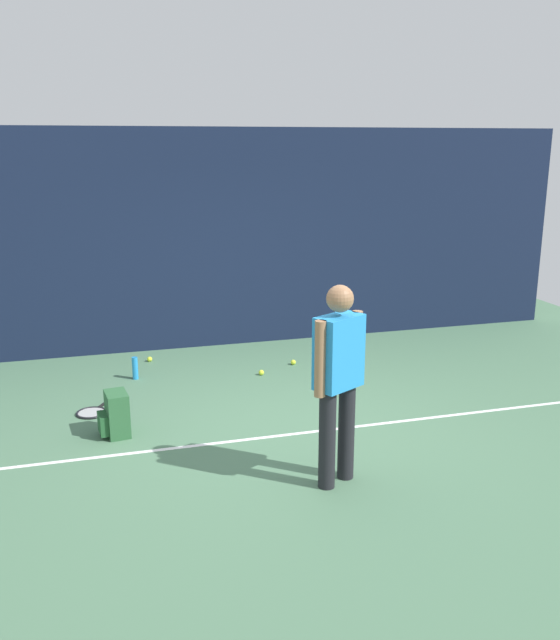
{
  "coord_description": "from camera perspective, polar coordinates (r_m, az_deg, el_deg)",
  "views": [
    {
      "loc": [
        -1.84,
        -6.12,
        2.78
      ],
      "look_at": [
        0.0,
        0.4,
        1.0
      ],
      "focal_mm": 38.04,
      "sensor_mm": 36.0,
      "label": 1
    }
  ],
  "objects": [
    {
      "name": "tennis_ball_near_player",
      "position": [
        9.04,
        -10.91,
        -3.25
      ],
      "size": [
        0.07,
        0.07,
        0.07
      ],
      "primitive_type": "sphere",
      "color": "#CCE033",
      "rests_on": "ground"
    },
    {
      "name": "backpack",
      "position": [
        6.85,
        -13.66,
        -7.78
      ],
      "size": [
        0.31,
        0.32,
        0.44
      ],
      "rotation": [
        0.0,
        0.0,
        4.84
      ],
      "color": "#2D6038",
      "rests_on": "ground"
    },
    {
      "name": "back_fence",
      "position": [
        9.4,
        -4.35,
        6.79
      ],
      "size": [
        10.0,
        0.1,
        2.98
      ],
      "primitive_type": "cube",
      "color": "#141E38",
      "rests_on": "ground"
    },
    {
      "name": "court_line",
      "position": [
        6.77,
        1.48,
        -9.52
      ],
      "size": [
        9.0,
        0.05,
        0.0
      ],
      "primitive_type": "cube",
      "color": "white",
      "rests_on": "ground"
    },
    {
      "name": "tennis_ball_by_fence",
      "position": [
        9.28,
        6.58,
        -2.61
      ],
      "size": [
        0.07,
        0.07,
        0.07
      ],
      "primitive_type": "sphere",
      "color": "#CCE033",
      "rests_on": "ground"
    },
    {
      "name": "tennis_ball_mid_court",
      "position": [
        8.38,
        -1.58,
        -4.44
      ],
      "size": [
        0.07,
        0.07,
        0.07
      ],
      "primitive_type": "sphere",
      "color": "#CCE033",
      "rests_on": "ground"
    },
    {
      "name": "tennis_racket",
      "position": [
        7.52,
        -15.46,
        -7.45
      ],
      "size": [
        0.47,
        0.62,
        0.03
      ],
      "rotation": [
        0.0,
        0.0,
        4.17
      ],
      "color": "black",
      "rests_on": "ground"
    },
    {
      "name": "ground_plane",
      "position": [
        6.97,
        0.9,
        -8.78
      ],
      "size": [
        12.0,
        12.0,
        0.0
      ],
      "primitive_type": "plane",
      "color": "#4C7556"
    },
    {
      "name": "tennis_player",
      "position": [
        5.52,
        4.93,
        -4.51
      ],
      "size": [
        0.48,
        0.38,
        1.7
      ],
      "rotation": [
        0.0,
        0.0,
        -2.65
      ],
      "color": "black",
      "rests_on": "ground"
    },
    {
      "name": "tennis_ball_far_left",
      "position": [
        8.76,
        1.12,
        -3.57
      ],
      "size": [
        0.07,
        0.07,
        0.07
      ],
      "primitive_type": "sphere",
      "color": "#CCE033",
      "rests_on": "ground"
    },
    {
      "name": "water_bottle",
      "position": [
        8.39,
        -12.09,
        -3.98
      ],
      "size": [
        0.07,
        0.07,
        0.28
      ],
      "primitive_type": "cylinder",
      "color": "#268CD8",
      "rests_on": "ground"
    }
  ]
}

